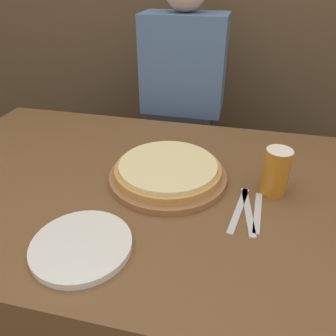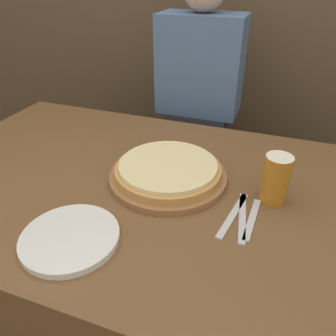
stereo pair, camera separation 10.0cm
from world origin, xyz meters
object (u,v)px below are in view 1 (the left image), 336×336
Objects in this scene: diner_person at (182,126)px; beer_glass at (276,170)px; dinner_plate at (82,246)px; fork at (239,210)px; dinner_knife at (248,211)px; pizza_on_board at (168,172)px; spoon at (258,212)px.

beer_glass is at bearing -58.38° from diner_person.
dinner_plate reaches higher than fork.
diner_person is at bearing 86.56° from dinner_plate.
diner_person is at bearing 121.62° from beer_glass.
fork is 0.15× the size of diner_person.
dinner_knife is at bearing 30.77° from dinner_plate.
pizza_on_board is 2.07× the size of spoon.
dinner_plate is at bearing -143.05° from beer_glass.
beer_glass is 0.76m from diner_person.
beer_glass reaches higher than spoon.
pizza_on_board reaches higher than dinner_plate.
spoon is (0.27, -0.11, -0.02)m from pizza_on_board.
spoon is (0.40, 0.22, -0.01)m from dinner_plate.
dinner_plate reaches higher than spoon.
beer_glass is 0.11× the size of diner_person.
fork is at bearing 180.00° from dinner_knife.
fork is at bearing -25.72° from pizza_on_board.
dinner_plate is 0.42m from fork.
spoon is (-0.04, -0.11, -0.07)m from beer_glass.
fork is at bearing 180.00° from spoon.
spoon is at bearing -21.46° from pizza_on_board.
dinner_knife is 0.81m from diner_person.
beer_glass is at bearing 58.85° from dinner_knife.
dinner_knife is 0.03m from spoon.
diner_person is at bearing 113.54° from dinner_knife.
dinner_plate is 0.46m from spoon.
spoon is at bearing 29.18° from dinner_plate.
dinner_plate is 1.36× the size of spoon.
pizza_on_board is 0.32m from beer_glass.
pizza_on_board is 1.76× the size of dinner_knife.
spoon is at bearing 0.00° from dinner_knife.
dinner_knife is at bearing 180.00° from spoon.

